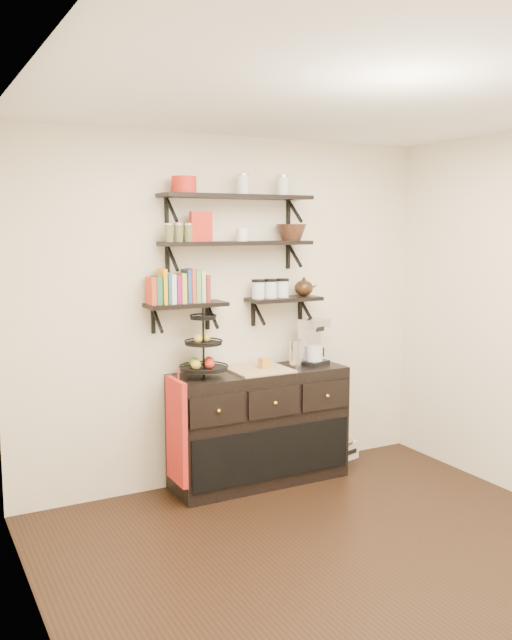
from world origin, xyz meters
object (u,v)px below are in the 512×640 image
at_px(sideboard, 259,426).
at_px(coffee_maker, 312,343).
at_px(fruit_stand, 204,353).
at_px(radio, 342,450).

relative_size(sideboard, coffee_maker, 3.75).
relative_size(fruit_stand, radio, 1.67).
relative_size(sideboard, fruit_stand, 2.66).
bearing_deg(sideboard, coffee_maker, 2.92).
xyz_separation_m(sideboard, fruit_stand, (-0.47, 0.00, 0.63)).
bearing_deg(sideboard, fruit_stand, 179.52).
bearing_deg(coffee_maker, fruit_stand, 164.25).
bearing_deg(fruit_stand, coffee_maker, 1.28).
distance_m(fruit_stand, coffee_maker, 0.96).
height_order(sideboard, fruit_stand, fruit_stand).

